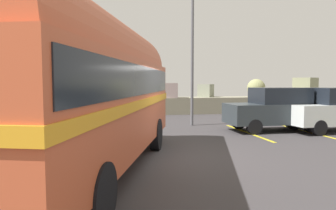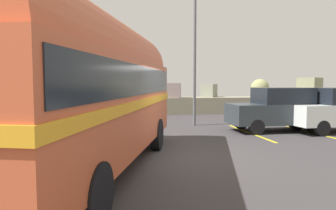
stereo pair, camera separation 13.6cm
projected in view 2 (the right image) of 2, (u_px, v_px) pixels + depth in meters
The scene contains 6 objects.
ground at pixel (166, 158), 8.58m from camera, with size 32.00×26.00×0.02m.
breakwater at pixel (141, 104), 20.15m from camera, with size 31.36×2.20×2.44m.
parking_lines at pixel (334, 130), 13.37m from camera, with size 7.92×4.40×0.01m.
vintage_coach at pixel (89, 85), 6.99m from camera, with size 4.89×8.91×3.70m.
parked_car_nearest at pixel (278, 109), 13.15m from camera, with size 4.10×1.73×1.86m.
lamp_post at pixel (194, 41), 14.57m from camera, with size 0.83×0.65×7.29m.
Camera 2 is at (-1.37, -8.33, 2.10)m, focal length 32.88 mm.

